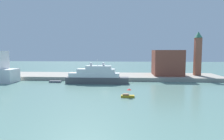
# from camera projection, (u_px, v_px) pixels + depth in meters

# --- Properties ---
(ground) EXTENTS (400.00, 400.00, 0.00)m
(ground) POSITION_uv_depth(u_px,v_px,m) (105.00, 87.00, 80.59)
(ground) COLOR slate
(quay_dock) EXTENTS (110.00, 23.20, 1.78)m
(quay_dock) POSITION_uv_depth(u_px,v_px,m) (111.00, 76.00, 107.92)
(quay_dock) COLOR gray
(quay_dock) RESTS_ON ground
(large_yacht) EXTENTS (27.19, 4.89, 10.58)m
(large_yacht) POSITION_uv_depth(u_px,v_px,m) (96.00, 76.00, 90.01)
(large_yacht) COLOR #4C4C51
(large_yacht) RESTS_ON ground
(small_motorboat) EXTENTS (4.09, 1.46, 2.80)m
(small_motorboat) POSITION_uv_depth(u_px,v_px,m) (128.00, 95.00, 62.81)
(small_motorboat) COLOR #B7991E
(small_motorboat) RESTS_ON ground
(work_barge) EXTENTS (5.25, 1.68, 0.81)m
(work_barge) POSITION_uv_depth(u_px,v_px,m) (55.00, 82.00, 92.73)
(work_barge) COLOR #595966
(work_barge) RESTS_ON ground
(harbor_building) EXTENTS (14.30, 15.59, 12.83)m
(harbor_building) POSITION_uv_depth(u_px,v_px,m) (167.00, 63.00, 106.17)
(harbor_building) COLOR brown
(harbor_building) RESTS_ON quay_dock
(bell_tower) EXTENTS (3.97, 3.97, 21.98)m
(bell_tower) POSITION_uv_depth(u_px,v_px,m) (198.00, 52.00, 104.02)
(bell_tower) COLOR #93513D
(bell_tower) RESTS_ON quay_dock
(parked_car) EXTENTS (4.11, 1.85, 1.43)m
(parked_car) POSITION_uv_depth(u_px,v_px,m) (80.00, 74.00, 104.33)
(parked_car) COLOR black
(parked_car) RESTS_ON quay_dock
(person_figure) EXTENTS (0.36, 0.36, 1.75)m
(person_figure) POSITION_uv_depth(u_px,v_px,m) (90.00, 75.00, 100.49)
(person_figure) COLOR #334C8C
(person_figure) RESTS_ON quay_dock
(mooring_bollard) EXTENTS (0.45, 0.45, 0.84)m
(mooring_bollard) POSITION_uv_depth(u_px,v_px,m) (112.00, 76.00, 97.09)
(mooring_bollard) COLOR black
(mooring_bollard) RESTS_ON quay_dock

